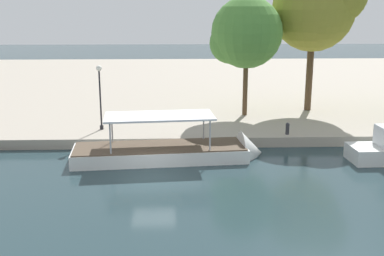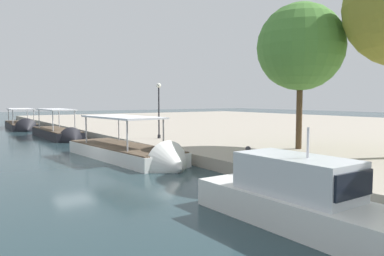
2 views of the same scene
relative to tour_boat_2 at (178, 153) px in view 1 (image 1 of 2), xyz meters
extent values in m
plane|color=#23383D|center=(-1.48, -3.37, -0.36)|extent=(220.00, 220.00, 0.00)
cube|color=#A39989|center=(-1.48, 29.87, -0.01)|extent=(120.00, 55.00, 0.71)
cube|color=silver|center=(-1.18, -0.10, -0.14)|extent=(11.22, 4.23, 1.23)
cone|color=silver|center=(4.78, 0.42, -0.14)|extent=(1.65, 3.07, 2.95)
cube|color=brown|center=(-1.18, -0.10, 0.52)|extent=(10.99, 4.05, 0.08)
cylinder|color=#B2B2B7|center=(1.71, 1.47, 1.50)|extent=(0.10, 0.10, 1.88)
cylinder|color=#B2B2B7|center=(1.94, -1.15, 1.50)|extent=(0.10, 0.10, 1.88)
cylinder|color=#B2B2B7|center=(-4.30, 0.94, 1.50)|extent=(0.10, 0.10, 1.88)
cylinder|color=#B2B2B7|center=(-4.07, -1.68, 1.50)|extent=(0.10, 0.10, 1.88)
cube|color=silver|center=(-1.18, -0.10, 2.50)|extent=(7.04, 3.61, 0.12)
cylinder|color=#2D2D33|center=(7.80, 3.21, 0.67)|extent=(0.26, 0.26, 0.64)
sphere|color=#2D2D33|center=(7.80, 3.21, 1.06)|extent=(0.29, 0.29, 0.29)
cylinder|color=black|center=(-5.65, 5.19, 2.52)|extent=(0.12, 0.12, 4.35)
sphere|color=white|center=(-5.65, 5.19, 4.89)|extent=(0.41, 0.41, 0.41)
cylinder|color=black|center=(-5.65, 5.19, 0.50)|extent=(0.26, 0.26, 0.30)
cylinder|color=#4C3823|center=(5.69, 9.73, 2.68)|extent=(0.40, 0.40, 4.67)
sphere|color=#4C8438|center=(5.69, 9.73, 7.19)|extent=(5.79, 5.79, 5.79)
sphere|color=#4C8438|center=(4.37, 9.89, 6.35)|extent=(3.39, 3.39, 3.39)
sphere|color=#4C8438|center=(5.86, 8.55, 7.66)|extent=(2.83, 2.83, 2.83)
cylinder|color=#4C3823|center=(11.60, 11.62, 3.35)|extent=(0.58, 0.58, 6.00)
sphere|color=olive|center=(11.60, 11.62, 8.98)|extent=(7.01, 7.01, 7.01)
sphere|color=olive|center=(11.79, 10.46, 8.19)|extent=(4.31, 4.31, 4.31)
camera|label=1|loc=(-0.20, -28.82, 8.91)|focal=43.85mm
camera|label=2|loc=(22.57, -10.33, 3.69)|focal=34.94mm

